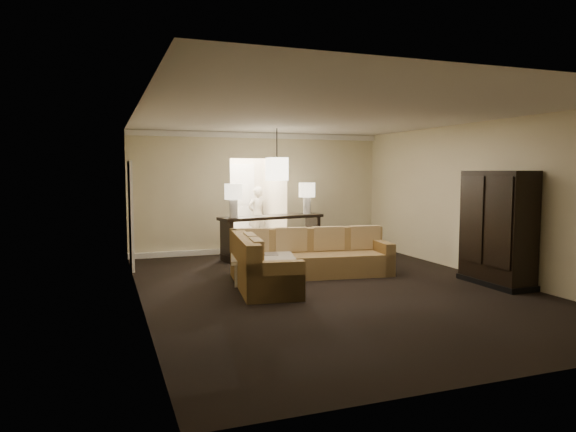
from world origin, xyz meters
name	(u,v)px	position (x,y,z in m)	size (l,w,h in m)	color
ground	(330,287)	(0.00, 0.00, 0.00)	(8.00, 8.00, 0.00)	black
wall_back	(259,193)	(0.00, 4.00, 1.40)	(6.00, 0.04, 2.80)	beige
wall_front	(518,228)	(0.00, -4.00, 1.40)	(6.00, 0.04, 2.80)	beige
wall_left	(139,207)	(-3.00, 0.00, 1.40)	(0.04, 8.00, 2.80)	beige
wall_right	(480,199)	(3.00, 0.00, 1.40)	(0.04, 8.00, 2.80)	beige
ceiling	(331,115)	(0.00, 0.00, 2.80)	(6.00, 8.00, 0.02)	silver
crown_molding	(260,136)	(0.00, 3.95, 2.73)	(6.00, 0.10, 0.12)	white
baseboard	(260,249)	(0.00, 3.95, 0.06)	(6.00, 0.10, 0.12)	white
side_door	(131,215)	(-2.97, 2.80, 1.05)	(0.05, 0.90, 2.10)	silver
foyer	(244,194)	(0.00, 5.34, 1.30)	(1.44, 2.02, 2.80)	white
sectional_sofa	(298,261)	(-0.31, 0.68, 0.35)	(3.16, 2.40, 0.87)	brown
coffee_table	(263,268)	(-0.89, 0.86, 0.22)	(1.31, 1.31, 0.46)	white
console_table	(272,233)	(0.02, 3.11, 0.55)	(2.47, 1.03, 0.93)	black
armoire	(497,231)	(2.69, -0.79, 0.92)	(0.57, 1.33, 1.91)	black
drink_table	(376,250)	(1.55, 1.20, 0.37)	(0.41, 0.41, 0.51)	black
table_lamp_left	(233,195)	(-0.89, 2.92, 1.40)	(0.37, 0.37, 0.71)	silver
table_lamp_right	(307,193)	(0.93, 3.30, 1.40)	(0.37, 0.37, 0.71)	silver
pendant_light	(277,169)	(0.00, 2.70, 1.95)	(0.38, 0.38, 1.09)	black
person	(257,211)	(0.42, 5.60, 0.83)	(0.60, 0.40, 1.65)	beige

